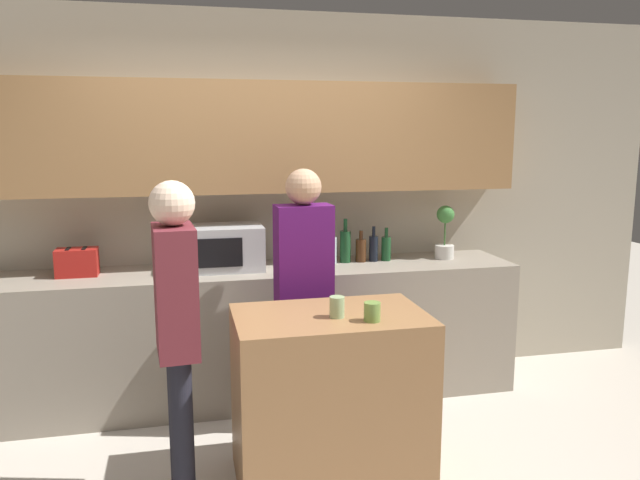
{
  "coord_description": "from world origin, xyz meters",
  "views": [
    {
      "loc": [
        -0.52,
        -2.79,
        1.87
      ],
      "look_at": [
        0.23,
        0.52,
        1.28
      ],
      "focal_mm": 35.0,
      "sensor_mm": 36.0,
      "label": 1
    }
  ],
  "objects_px": {
    "toaster": "(77,262)",
    "bottle_4": "(361,250)",
    "cup_1": "(337,307)",
    "bottle_6": "(386,248)",
    "bottle_5": "(373,248)",
    "bottle_3": "(345,246)",
    "potted_plant": "(445,232)",
    "person_center": "(177,318)",
    "bottle_1": "(321,251)",
    "bottle_0": "(305,254)",
    "person_left": "(304,279)",
    "bottle_2": "(331,249)",
    "microwave": "(224,247)",
    "cup_0": "(372,312)"
  },
  "relations": [
    {
      "from": "bottle_2",
      "to": "cup_0",
      "type": "relative_size",
      "value": 2.73
    },
    {
      "from": "cup_1",
      "to": "person_left",
      "type": "height_order",
      "value": "person_left"
    },
    {
      "from": "bottle_5",
      "to": "cup_1",
      "type": "xyz_separation_m",
      "value": [
        -0.59,
        -1.26,
        -0.05
      ]
    },
    {
      "from": "potted_plant",
      "to": "bottle_2",
      "type": "relative_size",
      "value": 1.49
    },
    {
      "from": "potted_plant",
      "to": "person_center",
      "type": "bearing_deg",
      "value": -147.42
    },
    {
      "from": "microwave",
      "to": "bottle_4",
      "type": "bearing_deg",
      "value": 1.45
    },
    {
      "from": "bottle_5",
      "to": "bottle_6",
      "type": "distance_m",
      "value": 0.1
    },
    {
      "from": "toaster",
      "to": "bottle_6",
      "type": "xyz_separation_m",
      "value": [
        2.13,
        0.02,
        0.0
      ]
    },
    {
      "from": "potted_plant",
      "to": "cup_1",
      "type": "distance_m",
      "value": 1.69
    },
    {
      "from": "cup_1",
      "to": "microwave",
      "type": "bearing_deg",
      "value": 111.25
    },
    {
      "from": "bottle_3",
      "to": "person_left",
      "type": "bearing_deg",
      "value": -124.44
    },
    {
      "from": "bottle_3",
      "to": "cup_1",
      "type": "height_order",
      "value": "bottle_3"
    },
    {
      "from": "toaster",
      "to": "bottle_1",
      "type": "distance_m",
      "value": 1.62
    },
    {
      "from": "person_left",
      "to": "toaster",
      "type": "bearing_deg",
      "value": -25.91
    },
    {
      "from": "bottle_3",
      "to": "bottle_6",
      "type": "relative_size",
      "value": 1.31
    },
    {
      "from": "bottle_2",
      "to": "person_left",
      "type": "height_order",
      "value": "person_left"
    },
    {
      "from": "bottle_3",
      "to": "toaster",
      "type": "bearing_deg",
      "value": -179.05
    },
    {
      "from": "cup_1",
      "to": "potted_plant",
      "type": "bearing_deg",
      "value": 47.51
    },
    {
      "from": "bottle_2",
      "to": "bottle_3",
      "type": "distance_m",
      "value": 0.11
    },
    {
      "from": "bottle_3",
      "to": "bottle_6",
      "type": "distance_m",
      "value": 0.31
    },
    {
      "from": "bottle_1",
      "to": "bottle_6",
      "type": "relative_size",
      "value": 1.18
    },
    {
      "from": "bottle_1",
      "to": "bottle_4",
      "type": "relative_size",
      "value": 1.25
    },
    {
      "from": "cup_1",
      "to": "bottle_6",
      "type": "bearing_deg",
      "value": 61.36
    },
    {
      "from": "bottle_1",
      "to": "person_left",
      "type": "distance_m",
      "value": 0.56
    },
    {
      "from": "bottle_4",
      "to": "person_center",
      "type": "distance_m",
      "value": 1.81
    },
    {
      "from": "microwave",
      "to": "bottle_1",
      "type": "bearing_deg",
      "value": -7.14
    },
    {
      "from": "potted_plant",
      "to": "cup_1",
      "type": "relative_size",
      "value": 3.62
    },
    {
      "from": "bottle_2",
      "to": "cup_1",
      "type": "bearing_deg",
      "value": -102.29
    },
    {
      "from": "bottle_6",
      "to": "bottle_3",
      "type": "bearing_deg",
      "value": 178.75
    },
    {
      "from": "bottle_2",
      "to": "bottle_5",
      "type": "distance_m",
      "value": 0.32
    },
    {
      "from": "toaster",
      "to": "bottle_4",
      "type": "height_order",
      "value": "bottle_4"
    },
    {
      "from": "person_center",
      "to": "bottle_1",
      "type": "bearing_deg",
      "value": 135.18
    },
    {
      "from": "bottle_0",
      "to": "microwave",
      "type": "bearing_deg",
      "value": 175.21
    },
    {
      "from": "person_center",
      "to": "person_left",
      "type": "bearing_deg",
      "value": 125.86
    },
    {
      "from": "person_left",
      "to": "bottle_0",
      "type": "bearing_deg",
      "value": -105.11
    },
    {
      "from": "bottle_5",
      "to": "person_left",
      "type": "xyz_separation_m",
      "value": [
        -0.64,
        -0.62,
        -0.05
      ]
    },
    {
      "from": "toaster",
      "to": "bottle_4",
      "type": "distance_m",
      "value": 1.93
    },
    {
      "from": "bottle_3",
      "to": "bottle_5",
      "type": "distance_m",
      "value": 0.21
    },
    {
      "from": "toaster",
      "to": "bottle_0",
      "type": "relative_size",
      "value": 1.09
    },
    {
      "from": "microwave",
      "to": "bottle_1",
      "type": "xyz_separation_m",
      "value": [
        0.66,
        -0.08,
        -0.04
      ]
    },
    {
      "from": "bottle_0",
      "to": "bottle_4",
      "type": "relative_size",
      "value": 1.05
    },
    {
      "from": "bottle_1",
      "to": "person_center",
      "type": "height_order",
      "value": "person_center"
    },
    {
      "from": "bottle_6",
      "to": "person_center",
      "type": "height_order",
      "value": "person_center"
    },
    {
      "from": "bottle_3",
      "to": "bottle_5",
      "type": "relative_size",
      "value": 1.23
    },
    {
      "from": "toaster",
      "to": "person_center",
      "type": "xyz_separation_m",
      "value": [
        0.63,
        -1.24,
        -0.05
      ]
    },
    {
      "from": "potted_plant",
      "to": "person_left",
      "type": "xyz_separation_m",
      "value": [
        -1.18,
        -0.6,
        -0.15
      ]
    },
    {
      "from": "bottle_4",
      "to": "bottle_6",
      "type": "xyz_separation_m",
      "value": [
        0.19,
        0.0,
        0.01
      ]
    },
    {
      "from": "bottle_5",
      "to": "cup_1",
      "type": "relative_size",
      "value": 2.35
    },
    {
      "from": "bottle_3",
      "to": "bottle_0",
      "type": "bearing_deg",
      "value": -165.77
    },
    {
      "from": "potted_plant",
      "to": "bottle_1",
      "type": "height_order",
      "value": "potted_plant"
    }
  ]
}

